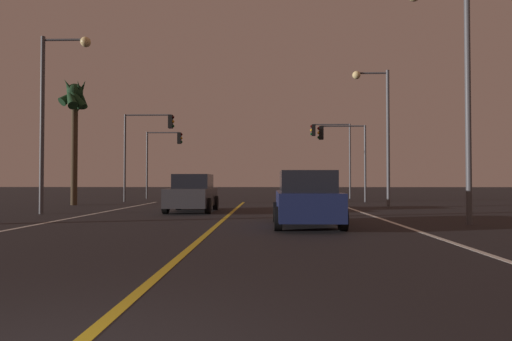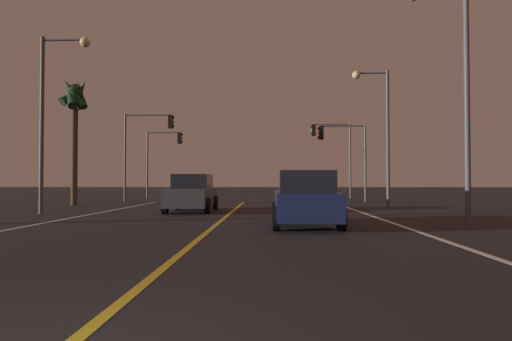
% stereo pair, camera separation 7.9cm
% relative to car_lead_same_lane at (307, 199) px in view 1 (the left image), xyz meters
% --- Properties ---
extents(lane_edge_right, '(0.16, 32.25, 0.01)m').
position_rel_car_lead_same_lane_xyz_m(lane_edge_right, '(2.98, -0.66, -0.82)').
color(lane_edge_right, silver).
rests_on(lane_edge_right, ground).
extents(lane_edge_left, '(0.16, 32.25, 0.01)m').
position_rel_car_lead_same_lane_xyz_m(lane_edge_left, '(-8.56, -0.66, -0.82)').
color(lane_edge_left, silver).
rests_on(lane_edge_left, ground).
extents(lane_center_divider, '(0.16, 32.25, 0.01)m').
position_rel_car_lead_same_lane_xyz_m(lane_center_divider, '(-2.79, -0.66, -0.82)').
color(lane_center_divider, gold).
rests_on(lane_center_divider, ground).
extents(car_lead_same_lane, '(2.02, 4.30, 1.70)m').
position_rel_car_lead_same_lane_xyz_m(car_lead_same_lane, '(0.00, 0.00, 0.00)').
color(car_lead_same_lane, black).
rests_on(car_lead_same_lane, ground).
extents(car_oncoming, '(2.02, 4.30, 1.70)m').
position_rel_car_lead_same_lane_xyz_m(car_oncoming, '(-4.62, 6.45, 0.00)').
color(car_oncoming, black).
rests_on(car_oncoming, ground).
extents(traffic_light_near_right, '(3.23, 0.36, 5.10)m').
position_rel_car_lead_same_lane_xyz_m(traffic_light_near_right, '(3.69, 15.97, 2.99)').
color(traffic_light_near_right, '#4C4C51').
rests_on(traffic_light_near_right, ground).
extents(traffic_light_near_left, '(3.41, 0.36, 5.88)m').
position_rel_car_lead_same_lane_xyz_m(traffic_light_near_left, '(-9.27, 15.97, 3.54)').
color(traffic_light_near_left, '#4C4C51').
rests_on(traffic_light_near_left, ground).
extents(traffic_light_far_right, '(3.18, 0.36, 5.90)m').
position_rel_car_lead_same_lane_xyz_m(traffic_light_far_right, '(3.81, 21.47, 3.53)').
color(traffic_light_far_right, '#4C4C51').
rests_on(traffic_light_far_right, ground).
extents(traffic_light_far_left, '(2.90, 0.36, 5.30)m').
position_rel_car_lead_same_lane_xyz_m(traffic_light_far_left, '(-9.46, 21.47, 3.11)').
color(traffic_light_far_left, '#4C4C51').
rests_on(traffic_light_far_left, ground).
extents(street_lamp_right_near, '(1.97, 0.44, 7.65)m').
position_rel_car_lead_same_lane_xyz_m(street_lamp_right_near, '(4.75, 0.58, 4.05)').
color(street_lamp_right_near, '#4C4C51').
rests_on(street_lamp_right_near, ground).
extents(street_lamp_left_mid, '(2.15, 0.44, 7.56)m').
position_rel_car_lead_same_lane_xyz_m(street_lamp_left_mid, '(-10.28, 4.86, 4.01)').
color(street_lamp_left_mid, '#4C4C51').
rests_on(street_lamp_left_mid, ground).
extents(street_lamp_right_far, '(1.96, 0.44, 7.31)m').
position_rel_car_lead_same_lane_xyz_m(street_lamp_right_far, '(4.74, 10.11, 3.86)').
color(street_lamp_right_far, '#4C4C51').
rests_on(street_lamp_right_far, ground).
extents(palm_tree_left_mid, '(2.07, 2.15, 7.46)m').
position_rel_car_lead_same_lane_xyz_m(palm_tree_left_mid, '(-12.42, 11.74, 5.06)').
color(palm_tree_left_mid, '#473826').
rests_on(palm_tree_left_mid, ground).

